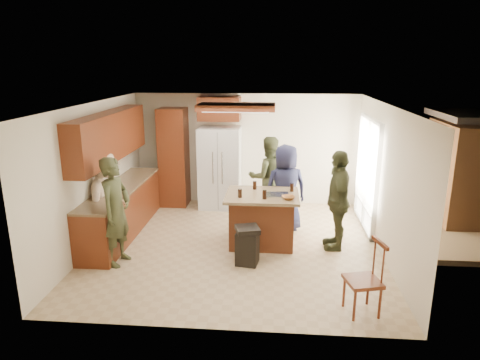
# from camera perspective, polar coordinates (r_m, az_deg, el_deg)

# --- Properties ---
(room_shell) EXTENTS (8.00, 5.20, 5.00)m
(room_shell) POSITION_cam_1_polar(r_m,az_deg,el_deg) (9.70, 27.09, 0.01)
(room_shell) COLOR tan
(room_shell) RESTS_ON ground
(person_front_left) EXTENTS (0.59, 0.72, 1.76)m
(person_front_left) POSITION_cam_1_polar(r_m,az_deg,el_deg) (7.07, -16.21, -4.04)
(person_front_left) COLOR #3B4025
(person_front_left) RESTS_ON ground
(person_behind_left) EXTENTS (0.93, 0.69, 1.71)m
(person_behind_left) POSITION_cam_1_polar(r_m,az_deg,el_deg) (8.89, 3.77, 0.36)
(person_behind_left) COLOR #3D4327
(person_behind_left) RESTS_ON ground
(person_behind_right) EXTENTS (0.95, 0.76, 1.69)m
(person_behind_right) POSITION_cam_1_polar(r_m,az_deg,el_deg) (8.18, 6.08, -1.11)
(person_behind_right) COLOR #1B1C36
(person_behind_right) RESTS_ON ground
(person_side_right) EXTENTS (0.53, 1.03, 1.75)m
(person_side_right) POSITION_cam_1_polar(r_m,az_deg,el_deg) (7.54, 12.90, -2.64)
(person_side_right) COLOR #3B3F24
(person_side_right) RESTS_ON ground
(person_counter) EXTENTS (0.75, 1.18, 1.70)m
(person_counter) POSITION_cam_1_polar(r_m,az_deg,el_deg) (7.88, -17.62, -2.41)
(person_counter) COLOR tan
(person_counter) RESTS_ON ground
(left_cabinetry) EXTENTS (0.64, 3.00, 2.30)m
(left_cabinetry) POSITION_cam_1_polar(r_m,az_deg,el_deg) (8.28, -15.98, -0.66)
(left_cabinetry) COLOR maroon
(left_cabinetry) RESTS_ON ground
(back_wall_units) EXTENTS (1.80, 0.60, 2.45)m
(back_wall_units) POSITION_cam_1_polar(r_m,az_deg,el_deg) (9.61, -7.32, 4.61)
(back_wall_units) COLOR maroon
(back_wall_units) RESTS_ON ground
(refrigerator) EXTENTS (0.90, 0.76, 1.80)m
(refrigerator) POSITION_cam_1_polar(r_m,az_deg,el_deg) (9.50, -2.70, 1.63)
(refrigerator) COLOR white
(refrigerator) RESTS_ON ground
(kitchen_island) EXTENTS (1.28, 1.03, 0.93)m
(kitchen_island) POSITION_cam_1_polar(r_m,az_deg,el_deg) (7.66, 2.93, -5.14)
(kitchen_island) COLOR #9C4A28
(kitchen_island) RESTS_ON ground
(island_items) EXTENTS (0.98, 0.70, 0.15)m
(island_items) POSITION_cam_1_polar(r_m,az_deg,el_deg) (7.41, 4.70, -1.86)
(island_items) COLOR silver
(island_items) RESTS_ON kitchen_island
(trash_bin) EXTENTS (0.44, 0.44, 0.63)m
(trash_bin) POSITION_cam_1_polar(r_m,az_deg,el_deg) (6.97, 0.99, -8.67)
(trash_bin) COLOR black
(trash_bin) RESTS_ON ground
(spindle_chair) EXTENTS (0.51, 0.51, 0.99)m
(spindle_chair) POSITION_cam_1_polar(r_m,az_deg,el_deg) (5.86, 16.25, -12.78)
(spindle_chair) COLOR maroon
(spindle_chair) RESTS_ON ground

